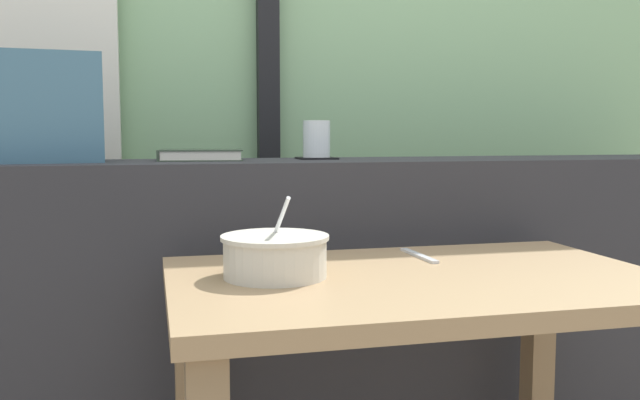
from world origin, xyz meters
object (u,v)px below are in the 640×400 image
Objects in this scene: closed_book at (201,155)px; throw_pillow at (32,108)px; breakfast_table at (416,341)px; soup_bowl at (275,256)px; fork_utensil at (419,255)px; juice_glass at (317,141)px; coaster_square at (317,158)px.

closed_book is 0.71× the size of throw_pillow.
throw_pillow is at bearing -173.87° from closed_book.
breakfast_table is 1.04m from throw_pillow.
closed_book is 0.57m from soup_bowl.
soup_bowl is 0.37m from fork_utensil.
fork_utensil is at bearing -72.23° from juice_glass.
coaster_square is at bearing 0.00° from juice_glass.
fork_utensil is at bearing -42.75° from closed_book.
juice_glass reaches higher than closed_book.
juice_glass is at bearing 95.69° from breakfast_table.
breakfast_table is at bearing -115.28° from fork_utensil.
closed_book is 0.63m from fork_utensil.
coaster_square is 0.31m from closed_book.
closed_book is 1.33× the size of fork_utensil.
throw_pillow is 1.57× the size of soup_bowl.
closed_book is at bearing 100.26° from soup_bowl.
juice_glass reaches higher than soup_bowl.
throw_pillow reaches higher than coaster_square.
throw_pillow is 0.97m from fork_utensil.
throw_pillow is (-0.76, 0.54, 0.46)m from breakfast_table.
throw_pillow is at bearing -176.28° from coaster_square.
coaster_square is at bearing 105.27° from fork_utensil.
soup_bowl is (-0.27, 0.04, 0.17)m from breakfast_table.
throw_pillow reaches higher than closed_book.
fork_utensil reaches higher than breakfast_table.
closed_book is at bearing 134.75° from fork_utensil.
soup_bowl is (0.49, -0.50, -0.29)m from throw_pillow.
throw_pillow is (-0.70, -0.05, 0.13)m from coaster_square.
fork_utensil is at bearing 21.13° from soup_bowl.
juice_glass reaches higher than breakfast_table.
throw_pillow reaches higher than juice_glass.
fork_utensil is at bearing 67.22° from breakfast_table.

